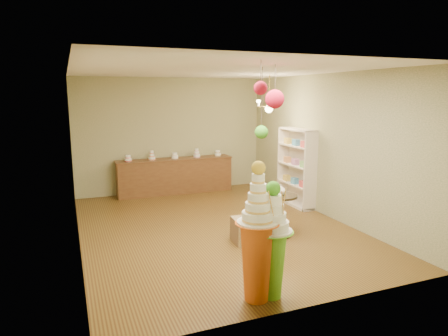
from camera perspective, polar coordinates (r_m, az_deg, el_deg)
name	(u,v)px	position (r m, az deg, el deg)	size (l,w,h in m)	color
floor	(214,227)	(7.95, -1.39, -8.39)	(6.50, 6.50, 0.00)	#563B17
ceiling	(214,71)	(7.53, -1.50, 13.74)	(6.50, 6.50, 0.00)	white
wall_back	(172,135)	(10.68, -7.50, 4.64)	(5.00, 0.04, 3.00)	#97966C
wall_front	(311,188)	(4.73, 12.32, -2.85)	(5.00, 0.04, 3.00)	#97966C
wall_left	(74,159)	(7.14, -20.63, 1.18)	(0.04, 6.50, 3.00)	#97966C
wall_right	(324,145)	(8.77, 14.09, 3.15)	(0.04, 6.50, 3.00)	#97966C
pedestal_green	(272,249)	(5.18, 6.84, -11.36)	(0.65, 0.65, 1.52)	#6FC92C
pedestal_orange	(257,249)	(5.08, 4.75, -11.44)	(0.61, 0.61, 1.79)	orange
burlap_riser	(247,230)	(7.11, 3.28, -8.88)	(0.47, 0.47, 0.43)	#8F774E
sideboard	(175,175)	(10.57, -6.99, -1.02)	(3.04, 0.54, 1.16)	brown
shelving_unit	(296,167)	(9.43, 10.31, 0.12)	(0.33, 1.20, 1.80)	silver
round_table	(280,210)	(7.38, 8.05, -5.89)	(0.78, 0.78, 0.78)	black
vase	(281,190)	(7.28, 8.12, -3.08)	(0.18, 0.18, 0.19)	silver
pom_red_left	(275,99)	(5.95, 7.25, 9.74)	(0.28, 0.28, 0.64)	#3D342C
pom_green_mid	(261,132)	(6.56, 5.37, 5.15)	(0.22, 0.22, 1.15)	#3D342C
pom_red_right	(261,88)	(5.19, 5.24, 11.31)	(0.18, 0.18, 0.44)	#3D342C
chandelier	(269,106)	(9.12, 6.44, 8.73)	(0.66, 0.66, 0.85)	#E5C451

